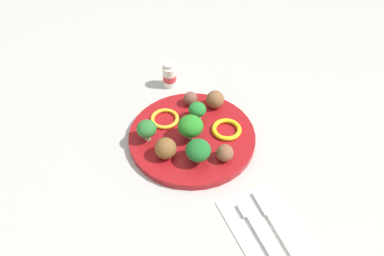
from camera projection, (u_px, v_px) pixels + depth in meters
name	position (u px, v px, depth m)	size (l,w,h in m)	color
ground_plane	(192.00, 139.00, 0.88)	(4.00, 4.00, 0.00)	#B2B2AD
plate	(192.00, 137.00, 0.87)	(0.28, 0.28, 0.02)	maroon
broccoli_floret_front_left	(198.00, 150.00, 0.79)	(0.05, 0.05, 0.05)	#99BF6D
broccoli_floret_near_rim	(197.00, 110.00, 0.88)	(0.04, 0.04, 0.04)	#9ABB82
broccoli_floret_mid_right	(191.00, 126.00, 0.83)	(0.05, 0.05, 0.06)	#90BF7E
broccoli_floret_back_right	(147.00, 129.00, 0.83)	(0.04, 0.04, 0.05)	#93BC83
meatball_far_rim	(191.00, 99.00, 0.92)	(0.03, 0.03, 0.03)	brown
meatball_back_right	(225.00, 153.00, 0.80)	(0.04, 0.04, 0.04)	brown
meatball_center	(166.00, 148.00, 0.80)	(0.05, 0.05, 0.05)	brown
meatball_back_left	(215.00, 99.00, 0.91)	(0.04, 0.04, 0.04)	brown
pepper_ring_far_rim	(227.00, 129.00, 0.87)	(0.07, 0.07, 0.01)	yellow
pepper_ring_center	(165.00, 119.00, 0.89)	(0.07, 0.07, 0.01)	yellow
napkin	(265.00, 227.00, 0.72)	(0.17, 0.12, 0.01)	white
fork	(255.00, 226.00, 0.71)	(0.12, 0.02, 0.01)	silver
knife	(272.00, 219.00, 0.72)	(0.15, 0.02, 0.01)	white
yogurt_bottle	(169.00, 76.00, 0.99)	(0.03, 0.03, 0.07)	white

